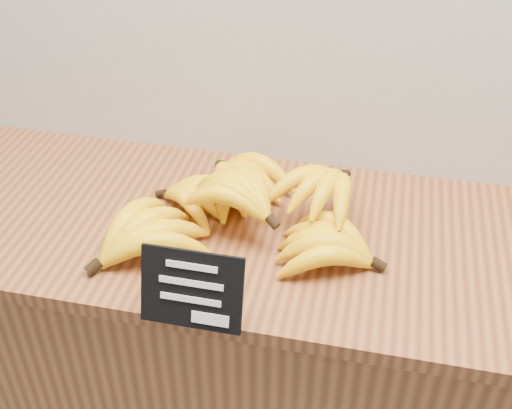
% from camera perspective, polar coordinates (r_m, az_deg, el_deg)
% --- Properties ---
extents(counter, '(1.46, 0.50, 0.90)m').
position_cam_1_polar(counter, '(1.59, 0.40, -15.63)').
color(counter, '#975C30').
rests_on(counter, ground).
extents(counter_top, '(1.53, 0.54, 0.03)m').
position_cam_1_polar(counter_top, '(1.26, 0.49, -2.52)').
color(counter_top, brown).
rests_on(counter_top, counter).
extents(chalkboard_sign, '(0.17, 0.05, 0.13)m').
position_cam_1_polar(chalkboard_sign, '(1.03, -5.76, -7.57)').
color(chalkboard_sign, black).
rests_on(chalkboard_sign, counter_top).
extents(banana_pile, '(0.57, 0.42, 0.12)m').
position_cam_1_polar(banana_pile, '(1.21, -1.34, -0.36)').
color(banana_pile, yellow).
rests_on(banana_pile, counter_top).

